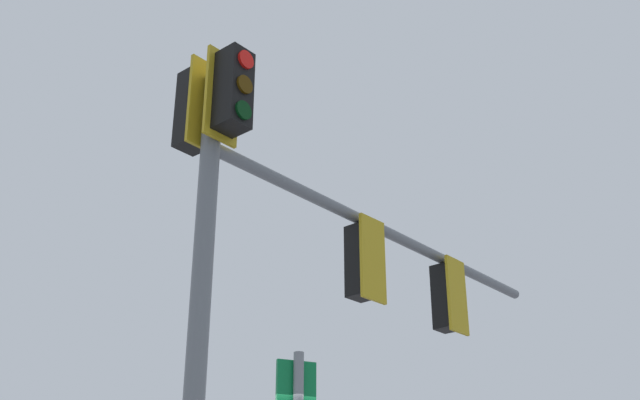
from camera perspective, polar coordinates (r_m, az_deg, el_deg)
The scene contains 1 object.
signal_mast_assembly at distance 8.71m, azimuth -1.24°, elevation -3.58°, with size 6.25×3.07×6.39m.
Camera 1 is at (-1.94, -5.96, 1.51)m, focal length 44.49 mm.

